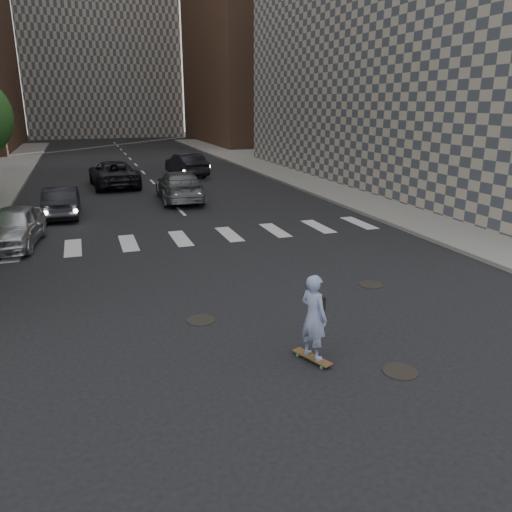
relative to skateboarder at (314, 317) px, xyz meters
The scene contains 13 objects.
ground 1.84m from the skateboarder, 79.89° to the left, with size 160.00×160.00×0.00m, color black.
sidewalk_right 26.12m from the skateboarder, 55.54° to the left, with size 13.00×80.00×0.15m, color gray.
building_right 29.19m from the skateboarder, 46.86° to the left, with size 15.00×33.00×22.00m.
manhole_a 2.02m from the skateboarder, 33.56° to the right, with size 0.70×0.70×0.02m, color black.
manhole_b 3.37m from the skateboarder, 122.40° to the left, with size 0.70×0.70×0.02m, color black.
manhole_c 5.11m from the skateboarder, 44.61° to the left, with size 0.70×0.70×0.02m, color black.
skateboarder is the anchor object (origin of this frame).
silver_sedan 13.31m from the skateboarder, 120.37° to the left, with size 1.73×4.30×1.47m, color #B8BBC0.
traffic_car_a 17.12m from the skateboarder, 107.56° to the left, with size 1.49×4.28×1.41m, color black.
traffic_car_b 18.36m from the skateboarder, 87.59° to the left, with size 2.24×5.51×1.60m, color #585C60.
traffic_car_c 24.52m from the skateboarder, 95.29° to the left, with size 2.69×5.84×1.62m, color black.
traffic_car_d 29.81m from the skateboarder, 82.14° to the left, with size 1.60×3.97×1.35m, color #ACADB3.
traffic_car_e 27.62m from the skateboarder, 83.76° to the left, with size 1.73×4.96×1.63m, color black.
Camera 1 is at (-4.42, -9.88, 5.16)m, focal length 35.00 mm.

